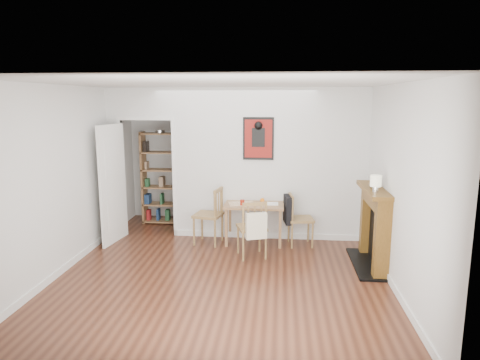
# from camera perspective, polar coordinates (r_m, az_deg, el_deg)

# --- Properties ---
(ground) EXTENTS (5.20, 5.20, 0.00)m
(ground) POSITION_cam_1_polar(r_m,az_deg,el_deg) (6.39, -1.97, -11.38)
(ground) COLOR #582F1C
(ground) RESTS_ON ground
(room_shell) EXTENTS (5.20, 5.20, 5.20)m
(room_shell) POSITION_cam_1_polar(r_m,az_deg,el_deg) (7.33, 0.09, 2.04)
(room_shell) COLOR silver
(room_shell) RESTS_ON ground
(dining_table) EXTENTS (0.99, 0.63, 0.67)m
(dining_table) POSITION_cam_1_polar(r_m,az_deg,el_deg) (7.21, 1.90, -3.82)
(dining_table) COLOR #A3754C
(dining_table) RESTS_ON ground
(chair_left) EXTENTS (0.56, 0.56, 0.96)m
(chair_left) POSITION_cam_1_polar(r_m,az_deg,el_deg) (7.23, -4.27, -4.75)
(chair_left) COLOR #9F814A
(chair_left) RESTS_ON ground
(chair_right) EXTENTS (0.55, 0.50, 0.87)m
(chair_right) POSITION_cam_1_polar(r_m,az_deg,el_deg) (7.18, 7.94, -5.14)
(chair_right) COLOR #9F814A
(chair_right) RESTS_ON ground
(chair_front) EXTENTS (0.57, 0.61, 0.91)m
(chair_front) POSITION_cam_1_polar(r_m,az_deg,el_deg) (6.59, 1.61, -6.41)
(chair_front) COLOR #9F814A
(chair_front) RESTS_ON ground
(bookshelf) EXTENTS (0.76, 0.30, 1.80)m
(bookshelf) POSITION_cam_1_polar(r_m,az_deg,el_deg) (8.45, -10.39, 0.19)
(bookshelf) COLOR #A3754C
(bookshelf) RESTS_ON ground
(fireplace) EXTENTS (0.45, 1.25, 1.16)m
(fireplace) POSITION_cam_1_polar(r_m,az_deg,el_deg) (6.52, 17.56, -5.69)
(fireplace) COLOR brown
(fireplace) RESTS_ON ground
(red_glass) EXTENTS (0.07, 0.07, 0.09)m
(red_glass) POSITION_cam_1_polar(r_m,az_deg,el_deg) (7.08, 0.30, -3.02)
(red_glass) COLOR maroon
(red_glass) RESTS_ON dining_table
(orange_fruit) EXTENTS (0.07, 0.07, 0.07)m
(orange_fruit) POSITION_cam_1_polar(r_m,az_deg,el_deg) (7.29, 2.99, -2.71)
(orange_fruit) COLOR orange
(orange_fruit) RESTS_ON dining_table
(placemat) EXTENTS (0.49, 0.42, 0.00)m
(placemat) POSITION_cam_1_polar(r_m,az_deg,el_deg) (7.20, 0.21, -3.15)
(placemat) COLOR beige
(placemat) RESTS_ON dining_table
(notebook) EXTENTS (0.28, 0.21, 0.01)m
(notebook) POSITION_cam_1_polar(r_m,az_deg,el_deg) (7.19, 4.02, -3.16)
(notebook) COLOR white
(notebook) RESTS_ON dining_table
(mantel_lamp) EXTENTS (0.15, 0.15, 0.24)m
(mantel_lamp) POSITION_cam_1_polar(r_m,az_deg,el_deg) (6.03, 17.66, -0.24)
(mantel_lamp) COLOR silver
(mantel_lamp) RESTS_ON fireplace
(ceramic_jar_a) EXTENTS (0.10, 0.10, 0.12)m
(ceramic_jar_a) POSITION_cam_1_polar(r_m,az_deg,el_deg) (6.42, 17.48, -0.38)
(ceramic_jar_a) COLOR black
(ceramic_jar_a) RESTS_ON fireplace
(ceramic_jar_b) EXTENTS (0.07, 0.07, 0.09)m
(ceramic_jar_b) POSITION_cam_1_polar(r_m,az_deg,el_deg) (6.62, 17.45, -0.20)
(ceramic_jar_b) COLOR black
(ceramic_jar_b) RESTS_ON fireplace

